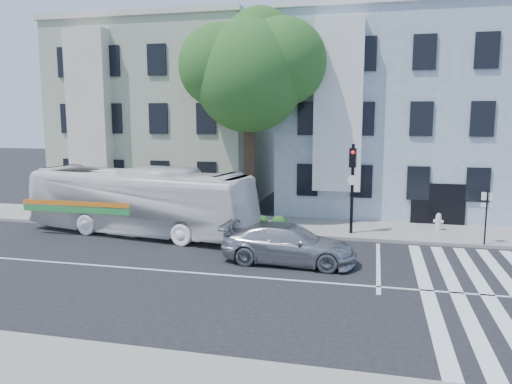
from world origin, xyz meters
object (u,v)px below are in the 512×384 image
(bus, at_px, (140,201))
(sedan, at_px, (289,244))
(traffic_signal, at_px, (352,177))
(fire_hydrant, at_px, (438,221))

(bus, xyz_separation_m, sedan, (7.65, -3.09, -0.84))
(traffic_signal, bearing_deg, sedan, -99.36)
(bus, xyz_separation_m, traffic_signal, (9.75, 1.70, 1.19))
(sedan, xyz_separation_m, fire_hydrant, (6.12, 6.50, -0.17))
(sedan, relative_size, traffic_signal, 1.19)
(sedan, height_order, fire_hydrant, sedan)
(fire_hydrant, bearing_deg, traffic_signal, -157.01)
(traffic_signal, relative_size, fire_hydrant, 5.23)
(bus, relative_size, traffic_signal, 2.65)
(sedan, bearing_deg, fire_hydrant, -40.37)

